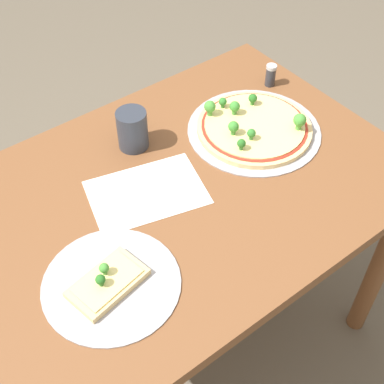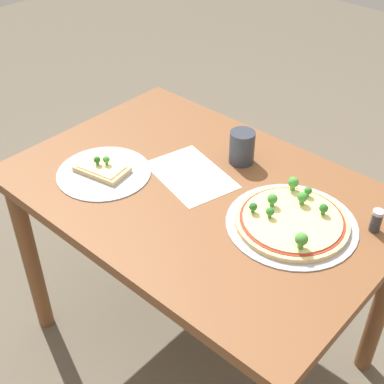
{
  "view_description": "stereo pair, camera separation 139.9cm",
  "coord_description": "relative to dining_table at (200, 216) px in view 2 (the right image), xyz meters",
  "views": [
    {
      "loc": [
        -0.53,
        -0.75,
        1.73
      ],
      "look_at": [
        0.01,
        -0.05,
        0.77
      ],
      "focal_mm": 50.0,
      "sensor_mm": 36.0,
      "label": 1
    },
    {
      "loc": [
        0.85,
        -0.98,
        1.74
      ],
      "look_at": [
        0.01,
        -0.05,
        0.77
      ],
      "focal_mm": 50.0,
      "sensor_mm": 36.0,
      "label": 2
    }
  ],
  "objects": [
    {
      "name": "paper_menu",
      "position": [
        -0.07,
        0.03,
        0.11
      ],
      "size": [
        0.32,
        0.26,
        0.0
      ],
      "primitive_type": "cube",
      "rotation": [
        0.0,
        0.0,
        -0.26
      ],
      "color": "white",
      "rests_on": "dining_table"
    },
    {
      "name": "ground_plane",
      "position": [
        0.0,
        0.0,
        -0.65
      ],
      "size": [
        8.0,
        8.0,
        0.0
      ],
      "primitive_type": "plane",
      "color": "brown"
    },
    {
      "name": "drinking_cup",
      "position": [
        0.0,
        0.2,
        0.16
      ],
      "size": [
        0.08,
        0.08,
        0.11
      ],
      "primitive_type": "cylinder",
      "color": "#2D333D",
      "rests_on": "dining_table"
    },
    {
      "name": "condiment_shaker",
      "position": [
        0.48,
        0.18,
        0.14
      ],
      "size": [
        0.03,
        0.03,
        0.07
      ],
      "color": "#333338",
      "rests_on": "dining_table"
    },
    {
      "name": "dining_table",
      "position": [
        0.0,
        0.0,
        0.0
      ],
      "size": [
        1.17,
        0.8,
        0.75
      ],
      "color": "brown",
      "rests_on": "ground_plane"
    },
    {
      "name": "pizza_tray_whole",
      "position": [
        0.3,
        0.05,
        0.12
      ],
      "size": [
        0.37,
        0.37,
        0.07
      ],
      "color": "#A3A3A8",
      "rests_on": "dining_table"
    },
    {
      "name": "pizza_tray_slice",
      "position": [
        -0.29,
        -0.14,
        0.11
      ],
      "size": [
        0.3,
        0.3,
        0.05
      ],
      "color": "#A3A3A8",
      "rests_on": "dining_table"
    }
  ]
}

